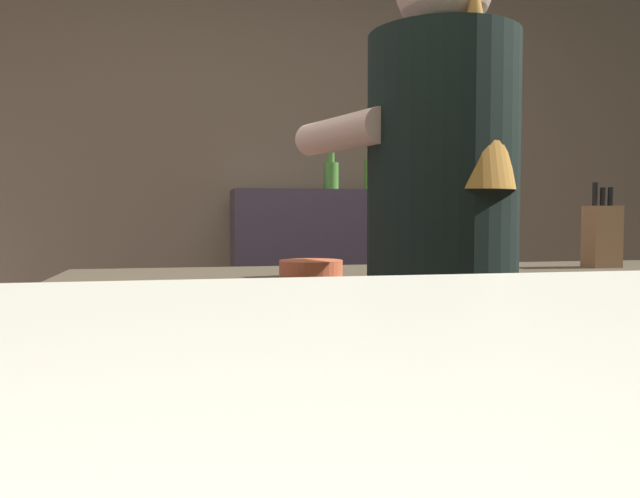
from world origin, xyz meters
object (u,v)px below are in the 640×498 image
(bartender, at_px, (443,256))
(chefs_knife, at_px, (478,271))
(mixing_bowl, at_px, (311,269))
(bottle_vinegar, at_px, (370,173))
(knife_block, at_px, (602,235))
(bottle_soy, at_px, (331,174))

(bartender, bearing_deg, chefs_knife, -52.27)
(mixing_bowl, height_order, bottle_vinegar, bottle_vinegar)
(bartender, relative_size, chefs_knife, 7.05)
(bottle_vinegar, bearing_deg, knife_block, -72.91)
(knife_block, distance_m, chefs_knife, 0.49)
(chefs_knife, height_order, bottle_soy, bottle_soy)
(knife_block, distance_m, mixing_bowl, 1.01)
(bartender, relative_size, bottle_vinegar, 7.23)
(bartender, distance_m, knife_block, 0.90)
(knife_block, xyz_separation_m, bottle_vinegar, (-0.40, 1.32, 0.28))
(knife_block, bearing_deg, bottle_soy, 115.44)
(bartender, xyz_separation_m, chefs_knife, (0.28, 0.41, -0.07))
(bottle_soy, height_order, bottle_vinegar, bottle_vinegar)
(knife_block, xyz_separation_m, bottle_soy, (-0.62, 1.29, 0.27))
(mixing_bowl, height_order, bottle_soy, bottle_soy)
(bartender, distance_m, bottle_vinegar, 1.86)
(bottle_soy, distance_m, bottle_vinegar, 0.21)
(mixing_bowl, xyz_separation_m, chefs_knife, (0.52, 0.07, -0.02))
(chefs_knife, distance_m, bottle_soy, 1.43)
(bartender, height_order, chefs_knife, bartender)
(chefs_knife, relative_size, bottle_vinegar, 1.03)
(knife_block, relative_size, mixing_bowl, 1.59)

